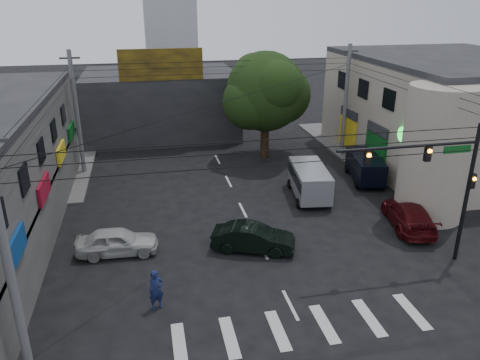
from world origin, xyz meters
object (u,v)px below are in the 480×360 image
object	(u,v)px
silver_minivan	(309,182)
traffic_officer	(156,290)
utility_pole_far_right	(345,102)
street_tree	(266,92)
utility_pole_near_left	(6,257)
maroon_sedan	(409,215)
traffic_gantry	(440,174)
dark_sedan	(253,238)
navy_van	(365,168)
utility_pole_far_left	(77,114)
white_compact	(117,241)

from	to	relation	value
silver_minivan	traffic_officer	world-z (taller)	silver_minivan
utility_pole_far_right	silver_minivan	world-z (taller)	utility_pole_far_right
street_tree	utility_pole_near_left	size ratio (longest dim) A/B	0.95
utility_pole_far_right	maroon_sedan	world-z (taller)	utility_pole_far_right
traffic_gantry	utility_pole_far_right	distance (m)	17.21
street_tree	silver_minivan	xyz separation A→B (m)	(0.79, -8.88, -4.42)
street_tree	maroon_sedan	size ratio (longest dim) A/B	1.59
street_tree	utility_pole_near_left	xyz separation A→B (m)	(-14.50, -21.50, -0.87)
utility_pole_far_right	dark_sedan	size ratio (longest dim) A/B	1.98
utility_pole_far_right	navy_van	distance (m)	6.88
maroon_sedan	utility_pole_far_left	bearing A→B (deg)	-21.40
utility_pole_far_left	traffic_officer	world-z (taller)	utility_pole_far_left
silver_minivan	maroon_sedan	bearing A→B (deg)	-133.68
utility_pole_far_left	dark_sedan	xyz separation A→B (m)	(10.00, -14.01, -3.88)
navy_van	utility_pole_far_left	bearing A→B (deg)	85.45
silver_minivan	traffic_officer	bearing A→B (deg)	141.67
utility_pole_near_left	dark_sedan	xyz separation A→B (m)	(10.00, 6.49, -3.88)
navy_van	traffic_officer	size ratio (longest dim) A/B	2.74
white_compact	maroon_sedan	world-z (taller)	maroon_sedan
street_tree	traffic_officer	xyz separation A→B (m)	(-9.73, -19.00, -4.55)
utility_pole_near_left	dark_sedan	distance (m)	12.53
utility_pole_near_left	maroon_sedan	world-z (taller)	utility_pole_near_left
dark_sedan	silver_minivan	size ratio (longest dim) A/B	0.91
street_tree	utility_pole_far_right	xyz separation A→B (m)	(6.50, -1.00, -0.87)
navy_van	silver_minivan	bearing A→B (deg)	123.97
maroon_sedan	white_compact	bearing A→B (deg)	11.67
utility_pole_far_right	traffic_officer	bearing A→B (deg)	-132.04
utility_pole_far_left	dark_sedan	world-z (taller)	utility_pole_far_left
maroon_sedan	utility_pole_far_right	bearing A→B (deg)	-83.78
traffic_officer	silver_minivan	bearing A→B (deg)	24.76
white_compact	silver_minivan	bearing A→B (deg)	-65.04
street_tree	traffic_gantry	xyz separation A→B (m)	(3.82, -18.00, -0.64)
street_tree	traffic_gantry	size ratio (longest dim) A/B	1.21
utility_pole_near_left	street_tree	bearing A→B (deg)	56.00
silver_minivan	traffic_officer	size ratio (longest dim) A/B	2.78
utility_pole_near_left	traffic_officer	size ratio (longest dim) A/B	4.99
maroon_sedan	traffic_officer	distance (m)	15.51
traffic_gantry	utility_pole_near_left	world-z (taller)	utility_pole_near_left
utility_pole_far_right	white_compact	xyz separation A→B (m)	(-18.06, -12.90, -3.89)
white_compact	silver_minivan	xyz separation A→B (m)	(12.35, 5.02, 0.34)
utility_pole_far_left	dark_sedan	size ratio (longest dim) A/B	1.98
street_tree	dark_sedan	size ratio (longest dim) A/B	1.87
utility_pole_near_left	silver_minivan	distance (m)	20.14
traffic_gantry	utility_pole_far_left	distance (m)	25.00
utility_pole_near_left	navy_van	xyz separation A→B (m)	(20.30, 14.71, -3.64)
silver_minivan	utility_pole_near_left	bearing A→B (deg)	137.32
street_tree	dark_sedan	xyz separation A→B (m)	(-4.50, -15.01, -4.75)
maroon_sedan	dark_sedan	bearing A→B (deg)	17.62
street_tree	traffic_gantry	bearing A→B (deg)	-78.01
white_compact	navy_van	xyz separation A→B (m)	(17.36, 7.11, 0.24)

